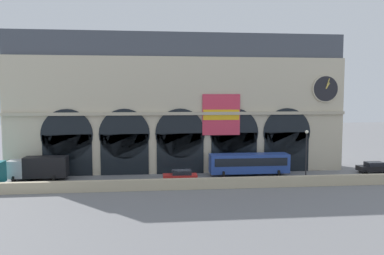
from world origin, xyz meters
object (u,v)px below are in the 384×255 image
car_center (180,176)px  bus_mideast (249,163)px  box_truck_west (39,167)px  car_eastmost (373,167)px  street_lamp_quayside (306,150)px

car_center → bus_mideast: bearing=15.5°
box_truck_west → car_eastmost: box_truck_west is taller
box_truck_west → street_lamp_quayside: street_lamp_quayside is taller
street_lamp_quayside → car_eastmost: bearing=25.8°
street_lamp_quayside → bus_mideast: bearing=134.8°
box_truck_west → bus_mideast: (28.32, -0.42, 0.08)m
box_truck_west → street_lamp_quayside: 34.79m
car_center → street_lamp_quayside: 16.29m
car_eastmost → street_lamp_quayside: bearing=-154.2°
car_eastmost → car_center: bearing=-173.7°
car_center → street_lamp_quayside: street_lamp_quayside is taller
car_center → street_lamp_quayside: bearing=-11.3°
car_center → bus_mideast: size_ratio=0.40×
bus_mideast → street_lamp_quayside: street_lamp_quayside is taller
car_eastmost → bus_mideast: bearing=-178.8°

